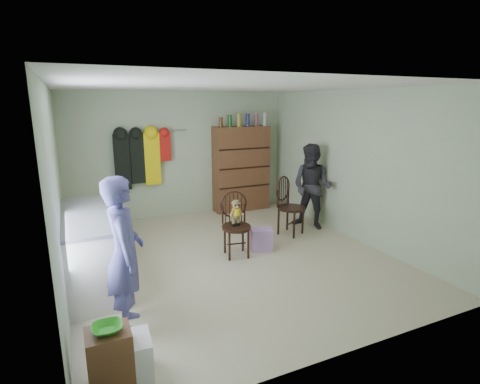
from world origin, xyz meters
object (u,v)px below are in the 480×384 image
chair_far (288,203)px  counter (90,249)px  chair_front (236,219)px  dresser (241,168)px

chair_far → counter: bearing=162.0°
counter → chair_front: chair_front is taller
chair_front → dresser: (1.14, 2.23, 0.35)m
counter → dresser: (3.20, 2.30, 0.44)m
dresser → counter: bearing=-144.3°
dresser → chair_far: bearing=-86.7°
chair_front → dresser: 2.53m
counter → dresser: bearing=35.7°
dresser → chair_front: bearing=-117.0°
counter → chair_far: bearing=9.4°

